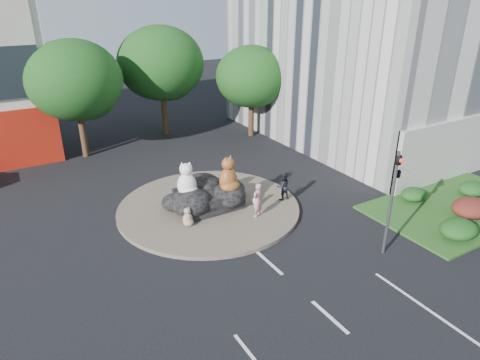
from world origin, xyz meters
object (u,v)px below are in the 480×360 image
object	(u,v)px
cat_white	(187,179)
pedestrian_pink	(257,200)
kitten_white	(256,198)
kitten_calico	(188,216)
pedestrian_dark	(283,186)
litter_bin	(456,230)
cat_tabby	(228,174)

from	to	relation	value
cat_white	pedestrian_pink	size ratio (longest dim) A/B	1.05
kitten_white	kitten_calico	bearing A→B (deg)	175.54
pedestrian_dark	litter_bin	size ratio (longest dim) A/B	2.20
kitten_calico	pedestrian_dark	world-z (taller)	pedestrian_dark
cat_white	cat_tabby	distance (m)	2.26
cat_tabby	kitten_white	bearing A→B (deg)	-46.87
cat_tabby	litter_bin	bearing A→B (deg)	-66.20
kitten_calico	litter_bin	xyz separation A→B (m)	(10.82, -7.53, -0.22)
kitten_calico	kitten_white	xyz separation A→B (m)	(4.20, 0.13, -0.10)
litter_bin	pedestrian_dark	bearing A→B (deg)	123.54
kitten_white	pedestrian_dark	distance (m)	1.71
kitten_white	litter_bin	bearing A→B (deg)	-55.37
kitten_white	pedestrian_dark	bearing A→B (deg)	-12.42
cat_white	litter_bin	world-z (taller)	cat_white
cat_white	kitten_calico	world-z (taller)	cat_white
kitten_white	pedestrian_pink	world-z (taller)	pedestrian_pink
pedestrian_pink	kitten_calico	bearing A→B (deg)	-43.78
kitten_calico	pedestrian_pink	size ratio (longest dim) A/B	0.55
pedestrian_pink	cat_white	bearing A→B (deg)	-67.32
cat_white	litter_bin	size ratio (longest dim) A/B	2.67
cat_tabby	kitten_calico	bearing A→B (deg)	176.38
cat_white	cat_tabby	size ratio (longest dim) A/B	0.96
cat_white	kitten_white	distance (m)	4.06
cat_tabby	kitten_white	distance (m)	2.16
kitten_calico	pedestrian_dark	xyz separation A→B (m)	(5.86, -0.05, 0.30)
pedestrian_pink	pedestrian_dark	xyz separation A→B (m)	(2.31, 0.93, -0.13)
pedestrian_dark	cat_tabby	bearing A→B (deg)	-11.81
kitten_calico	litter_bin	size ratio (longest dim) A/B	1.39
cat_white	pedestrian_dark	distance (m)	5.52
kitten_calico	litter_bin	bearing A→B (deg)	-33.90
kitten_calico	kitten_white	world-z (taller)	kitten_calico
cat_tabby	litter_bin	distance (m)	11.67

